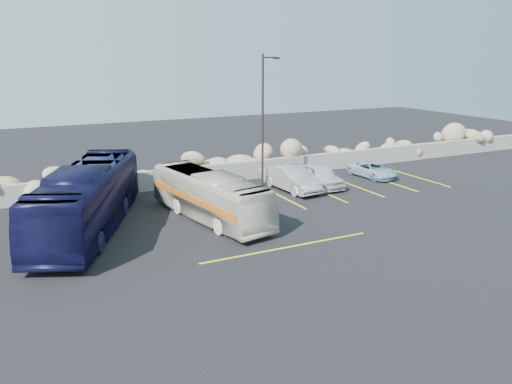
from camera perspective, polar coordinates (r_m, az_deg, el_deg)
name	(u,v)px	position (r m, az deg, el deg)	size (l,w,h in m)	color
ground	(310,245)	(21.77, 6.19, -6.06)	(90.00, 90.00, 0.00)	black
seawall	(210,174)	(31.91, -5.30, 2.04)	(60.00, 0.40, 1.20)	gray
riprap_pile	(203,160)	(32.86, -6.09, 3.66)	(54.00, 2.80, 2.60)	#9A7F65
parking_lines	(327,199)	(28.61, 8.15, -0.85)	(18.16, 9.36, 0.01)	yellow
lamppost	(263,118)	(30.02, 0.86, 8.43)	(1.14, 0.18, 8.00)	#2D2A28
vintage_bus	(209,196)	(24.81, -5.36, -0.43)	(2.01, 8.58, 2.39)	beige
tour_coach	(88,199)	(24.27, -18.66, -0.72)	(2.58, 11.02, 3.07)	black
car_a	(319,176)	(31.25, 7.24, 1.88)	(1.65, 4.09, 1.39)	silver
car_b	(292,178)	(30.16, 4.11, 1.55)	(1.56, 4.48, 1.48)	#A3A2A7
car_d	(372,170)	(34.32, 13.15, 2.48)	(1.68, 3.64, 1.01)	#99B6D9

